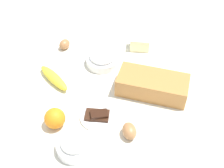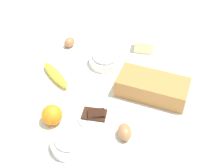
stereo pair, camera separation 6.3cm
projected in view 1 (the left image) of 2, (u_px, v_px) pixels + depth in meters
ground_plane at (112, 93)px, 1.23m from camera, size 2.40×2.40×0.02m
loaf_pan at (152, 85)px, 1.18m from camera, size 0.30×0.19×0.08m
flour_bowl at (75, 145)px, 1.00m from camera, size 0.13×0.13×0.06m
sugar_bowl at (102, 59)px, 1.32m from camera, size 0.15×0.15×0.06m
banana at (54, 78)px, 1.25m from camera, size 0.16×0.17×0.04m
orange_fruit at (55, 118)px, 1.07m from camera, size 0.08×0.08×0.08m
butter_block at (140, 43)px, 1.40m from camera, size 0.10×0.07×0.06m
egg_near_butter at (65, 44)px, 1.41m from camera, size 0.07×0.07×0.05m
egg_beside_bowl at (129, 131)px, 1.04m from camera, size 0.07×0.08×0.05m
chocolate_plate at (97, 116)px, 1.11m from camera, size 0.13×0.13×0.03m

